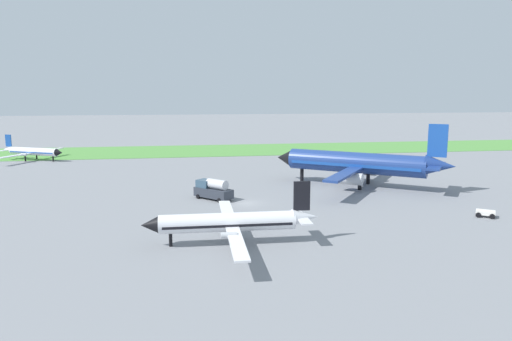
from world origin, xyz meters
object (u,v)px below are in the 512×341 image
object	(u,v)px
airplane_midfield_jet	(359,163)
baggage_cart_midfield	(485,213)
airplane_foreground_turboprop	(231,222)
fuel_truck_near_gate	(213,189)
airplane_taxiing_turboprop	(32,151)

from	to	relation	value
airplane_midfield_jet	baggage_cart_midfield	bearing A→B (deg)	148.28
airplane_foreground_turboprop	fuel_truck_near_gate	xyz separation A→B (m)	(-0.49, 22.53, -0.95)
airplane_taxiing_turboprop	airplane_midfield_jet	bearing A→B (deg)	-6.29
airplane_midfield_jet	fuel_truck_near_gate	size ratio (longest dim) A/B	4.41
airplane_taxiing_turboprop	fuel_truck_near_gate	size ratio (longest dim) A/B	3.03
fuel_truck_near_gate	airplane_foreground_turboprop	bearing A→B (deg)	138.13
airplane_midfield_jet	baggage_cart_midfield	size ratio (longest dim) A/B	9.53
airplane_taxiing_turboprop	airplane_foreground_turboprop	size ratio (longest dim) A/B	0.84
baggage_cart_midfield	airplane_foreground_turboprop	bearing A→B (deg)	45.00
airplane_midfield_jet	airplane_foreground_turboprop	xyz separation A→B (m)	(-26.14, -28.74, -1.66)
airplane_foreground_turboprop	fuel_truck_near_gate	distance (m)	22.55
baggage_cart_midfield	fuel_truck_near_gate	bearing A→B (deg)	10.67
baggage_cart_midfield	airplane_taxiing_turboprop	bearing A→B (deg)	-5.21
fuel_truck_near_gate	baggage_cart_midfield	bearing A→B (deg)	-158.08
airplane_taxiing_turboprop	airplane_midfield_jet	xyz separation A→B (m)	(68.07, -43.89, 1.88)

